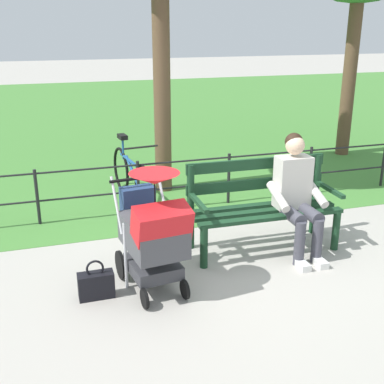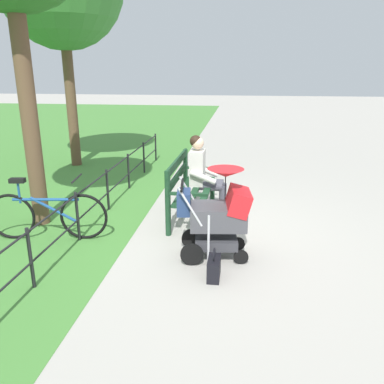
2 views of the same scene
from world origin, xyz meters
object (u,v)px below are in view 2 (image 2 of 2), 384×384
handbag (214,268)px  person_on_bench (204,172)px  stroller (219,213)px  park_bench (188,186)px  bicycle (47,214)px

handbag → person_on_bench: bearing=-171.3°
stroller → handbag: bearing=-1.1°
park_bench → handbag: 1.99m
person_on_bench → stroller: 1.66m
person_on_bench → bicycle: size_ratio=0.77×
park_bench → bicycle: park_bench is taller
stroller → bicycle: (-0.25, -2.38, -0.23)m
person_on_bench → stroller: bearing=11.8°
person_on_bench → bicycle: 2.48m
park_bench → stroller: (1.33, 0.56, 0.07)m
park_bench → handbag: size_ratio=4.35×
park_bench → stroller: 1.45m
stroller → handbag: size_ratio=3.11×
person_on_bench → bicycle: person_on_bench is taller
person_on_bench → handbag: 2.25m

